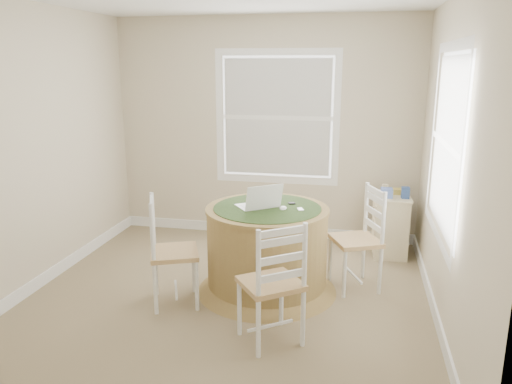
% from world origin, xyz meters
% --- Properties ---
extents(room, '(3.64, 3.64, 2.64)m').
position_xyz_m(room, '(0.17, 0.16, 1.30)').
color(room, '#8E7D5A').
rests_on(room, ground).
extents(round_table, '(1.30, 1.30, 0.80)m').
position_xyz_m(round_table, '(0.32, 0.25, 0.44)').
color(round_table, olive).
rests_on(round_table, ground).
extents(chair_left, '(0.53, 0.54, 0.95)m').
position_xyz_m(chair_left, '(-0.42, -0.17, 0.47)').
color(chair_left, white).
rests_on(chair_left, ground).
extents(chair_near, '(0.58, 0.57, 0.95)m').
position_xyz_m(chair_near, '(0.51, -0.61, 0.47)').
color(chair_near, white).
rests_on(chair_near, ground).
extents(chair_right, '(0.54, 0.55, 0.95)m').
position_xyz_m(chair_right, '(1.12, 0.47, 0.47)').
color(chair_right, white).
rests_on(chair_right, ground).
extents(laptop, '(0.46, 0.45, 0.24)m').
position_xyz_m(laptop, '(0.25, 0.25, 0.83)').
color(laptop, white).
rests_on(laptop, round_table).
extents(mouse, '(0.09, 0.12, 0.03)m').
position_xyz_m(mouse, '(0.47, 0.23, 0.81)').
color(mouse, white).
rests_on(mouse, round_table).
extents(phone, '(0.07, 0.10, 0.02)m').
position_xyz_m(phone, '(0.62, 0.25, 0.80)').
color(phone, '#B7BABF').
rests_on(phone, round_table).
extents(keys, '(0.07, 0.07, 0.02)m').
position_xyz_m(keys, '(0.52, 0.41, 0.80)').
color(keys, black).
rests_on(keys, round_table).
extents(corner_chest, '(0.40, 0.53, 0.67)m').
position_xyz_m(corner_chest, '(1.48, 1.43, 0.34)').
color(corner_chest, beige).
rests_on(corner_chest, ground).
extents(tissue_box, '(0.13, 0.13, 0.10)m').
position_xyz_m(tissue_box, '(1.43, 1.35, 0.72)').
color(tissue_box, '#5875CA').
rests_on(tissue_box, corner_chest).
extents(box_yellow, '(0.15, 0.11, 0.06)m').
position_xyz_m(box_yellow, '(1.52, 1.50, 0.70)').
color(box_yellow, gold).
rests_on(box_yellow, corner_chest).
extents(box_blue, '(0.08, 0.08, 0.12)m').
position_xyz_m(box_blue, '(1.60, 1.35, 0.73)').
color(box_blue, '#2D4987').
rests_on(box_blue, corner_chest).
extents(cup_cream, '(0.07, 0.07, 0.09)m').
position_xyz_m(cup_cream, '(1.42, 1.54, 0.72)').
color(cup_cream, beige).
rests_on(cup_cream, corner_chest).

